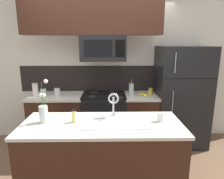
# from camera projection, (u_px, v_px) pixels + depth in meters

# --- Properties ---
(ground_plane) EXTENTS (10.00, 10.00, 0.00)m
(ground_plane) POSITION_uv_depth(u_px,v_px,m) (103.00, 173.00, 2.84)
(ground_plane) COLOR brown
(rear_partition) EXTENTS (5.20, 0.10, 2.60)m
(rear_partition) POSITION_uv_depth(u_px,v_px,m) (120.00, 70.00, 3.79)
(rear_partition) COLOR silver
(rear_partition) RESTS_ON ground
(splash_band) EXTENTS (3.12, 0.01, 0.48)m
(splash_band) POSITION_uv_depth(u_px,v_px,m) (104.00, 78.00, 3.77)
(splash_band) COLOR black
(splash_band) RESTS_ON rear_partition
(back_counter_left) EXTENTS (0.93, 0.65, 0.91)m
(back_counter_left) POSITION_uv_depth(u_px,v_px,m) (58.00, 120.00, 3.60)
(back_counter_left) COLOR #381E14
(back_counter_left) RESTS_ON ground
(back_counter_right) EXTENTS (0.59, 0.65, 0.91)m
(back_counter_right) POSITION_uv_depth(u_px,v_px,m) (140.00, 119.00, 3.62)
(back_counter_right) COLOR #381E14
(back_counter_right) RESTS_ON ground
(stove_range) EXTENTS (0.76, 0.64, 0.93)m
(stove_range) POSITION_uv_depth(u_px,v_px,m) (104.00, 119.00, 3.61)
(stove_range) COLOR black
(stove_range) RESTS_ON ground
(microwave) EXTENTS (0.74, 0.40, 0.42)m
(microwave) POSITION_uv_depth(u_px,v_px,m) (103.00, 48.00, 3.30)
(microwave) COLOR black
(upper_cabinet_band) EXTENTS (2.22, 0.34, 0.60)m
(upper_cabinet_band) POSITION_uv_depth(u_px,v_px,m) (92.00, 15.00, 3.15)
(upper_cabinet_band) COLOR #381E14
(refrigerator) EXTENTS (0.87, 0.74, 1.75)m
(refrigerator) POSITION_uv_depth(u_px,v_px,m) (181.00, 96.00, 3.56)
(refrigerator) COLOR black
(refrigerator) RESTS_ON ground
(storage_jar_tall) EXTENTS (0.10, 0.10, 0.22)m
(storage_jar_tall) POSITION_uv_depth(u_px,v_px,m) (35.00, 90.00, 3.45)
(storage_jar_tall) COLOR silver
(storage_jar_tall) RESTS_ON back_counter_left
(storage_jar_medium) EXTENTS (0.10, 0.10, 0.14)m
(storage_jar_medium) POSITION_uv_depth(u_px,v_px,m) (43.00, 92.00, 3.47)
(storage_jar_medium) COLOR silver
(storage_jar_medium) RESTS_ON back_counter_left
(storage_jar_short) EXTENTS (0.10, 0.10, 0.16)m
(storage_jar_short) POSITION_uv_depth(u_px,v_px,m) (57.00, 91.00, 3.46)
(storage_jar_short) COLOR silver
(storage_jar_short) RESTS_ON back_counter_left
(banana_bunch) EXTENTS (0.19, 0.16, 0.08)m
(banana_bunch) POSITION_uv_depth(u_px,v_px,m) (144.00, 95.00, 3.46)
(banana_bunch) COLOR yellow
(banana_bunch) RESTS_ON back_counter_right
(french_press) EXTENTS (0.09, 0.09, 0.27)m
(french_press) POSITION_uv_depth(u_px,v_px,m) (131.00, 89.00, 3.55)
(french_press) COLOR silver
(french_press) RESTS_ON back_counter_right
(coffee_tin) EXTENTS (0.08, 0.08, 0.11)m
(coffee_tin) POSITION_uv_depth(u_px,v_px,m) (151.00, 91.00, 3.56)
(coffee_tin) COLOR gold
(coffee_tin) RESTS_ON back_counter_right
(island_counter) EXTENTS (1.84, 0.75, 0.91)m
(island_counter) POSITION_uv_depth(u_px,v_px,m) (102.00, 158.00, 2.40)
(island_counter) COLOR #381E14
(island_counter) RESTS_ON ground
(kitchen_sink) EXTENTS (0.76, 0.40, 0.16)m
(kitchen_sink) POSITION_uv_depth(u_px,v_px,m) (114.00, 129.00, 2.31)
(kitchen_sink) COLOR #ADAFB5
(kitchen_sink) RESTS_ON island_counter
(sink_faucet) EXTENTS (0.14, 0.14, 0.31)m
(sink_faucet) POSITION_uv_depth(u_px,v_px,m) (113.00, 102.00, 2.44)
(sink_faucet) COLOR #B7BABF
(sink_faucet) RESTS_ON island_counter
(dish_soap_bottle) EXTENTS (0.06, 0.05, 0.16)m
(dish_soap_bottle) POSITION_uv_depth(u_px,v_px,m) (74.00, 117.00, 2.30)
(dish_soap_bottle) COLOR #DBCC75
(dish_soap_bottle) RESTS_ON island_counter
(drinking_glass) EXTENTS (0.08, 0.08, 0.11)m
(drinking_glass) POSITION_uv_depth(u_px,v_px,m) (160.00, 117.00, 2.33)
(drinking_glass) COLOR silver
(drinking_glass) RESTS_ON island_counter
(flower_vase) EXTENTS (0.12, 0.11, 0.50)m
(flower_vase) POSITION_uv_depth(u_px,v_px,m) (44.00, 113.00, 2.28)
(flower_vase) COLOR silver
(flower_vase) RESTS_ON island_counter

